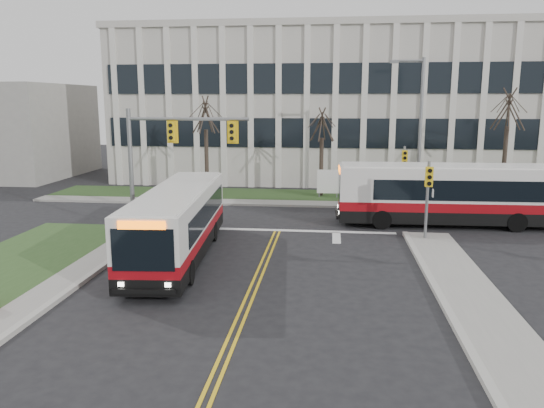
% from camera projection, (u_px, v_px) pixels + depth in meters
% --- Properties ---
extents(ground, '(120.00, 120.00, 0.00)m').
position_uv_depth(ground, '(255.00, 284.00, 19.31)').
color(ground, black).
rests_on(ground, ground).
extents(sidewalk_east, '(2.00, 26.00, 0.14)m').
position_uv_depth(sidewalk_east, '(517.00, 358.00, 13.60)').
color(sidewalk_east, '#9E9B93').
rests_on(sidewalk_east, ground).
extents(sidewalk_cross, '(44.00, 1.60, 0.14)m').
position_uv_depth(sidewalk_cross, '(367.00, 205.00, 33.58)').
color(sidewalk_cross, '#9E9B93').
rests_on(sidewalk_cross, ground).
extents(building_lawn, '(44.00, 5.00, 0.12)m').
position_uv_depth(building_lawn, '(365.00, 197.00, 36.32)').
color(building_lawn, '#2D4C20').
rests_on(building_lawn, ground).
extents(office_building, '(40.00, 16.00, 12.00)m').
position_uv_depth(office_building, '(359.00, 108.00, 46.89)').
color(office_building, beige).
rests_on(office_building, ground).
extents(building_annex, '(12.00, 12.00, 8.00)m').
position_uv_depth(building_annex, '(5.00, 131.00, 46.74)').
color(building_annex, '#9E9B93').
rests_on(building_annex, ground).
extents(mast_arm_signal, '(6.11, 0.38, 6.20)m').
position_uv_depth(mast_arm_signal, '(163.00, 148.00, 26.10)').
color(mast_arm_signal, slate).
rests_on(mast_arm_signal, ground).
extents(signal_pole_near, '(0.34, 0.39, 3.80)m').
position_uv_depth(signal_pole_near, '(428.00, 189.00, 24.78)').
color(signal_pole_near, slate).
rests_on(signal_pole_near, ground).
extents(signal_pole_far, '(0.34, 0.39, 3.80)m').
position_uv_depth(signal_pole_far, '(404.00, 167.00, 33.08)').
color(signal_pole_far, slate).
rests_on(signal_pole_far, ground).
extents(streetlight, '(2.15, 0.25, 9.20)m').
position_uv_depth(streetlight, '(418.00, 123.00, 33.25)').
color(streetlight, slate).
rests_on(streetlight, ground).
extents(directory_sign, '(1.50, 0.12, 2.00)m').
position_uv_depth(directory_sign, '(328.00, 182.00, 35.89)').
color(directory_sign, slate).
rests_on(directory_sign, ground).
extents(tree_left, '(1.80, 1.80, 7.70)m').
position_uv_depth(tree_left, '(206.00, 116.00, 36.47)').
color(tree_left, '#42352B').
rests_on(tree_left, ground).
extents(tree_mid, '(1.80, 1.80, 6.82)m').
position_uv_depth(tree_mid, '(322.00, 126.00, 35.92)').
color(tree_mid, '#42352B').
rests_on(tree_mid, ground).
extents(tree_right, '(1.80, 1.80, 8.25)m').
position_uv_depth(tree_right, '(508.00, 111.00, 34.22)').
color(tree_right, '#42352B').
rests_on(tree_right, ground).
extents(bus_main, '(3.17, 11.02, 2.90)m').
position_uv_depth(bus_main, '(179.00, 224.00, 22.37)').
color(bus_main, silver).
rests_on(bus_main, ground).
extents(bus_cross, '(12.01, 2.86, 3.19)m').
position_uv_depth(bus_cross, '(452.00, 196.00, 28.12)').
color(bus_cross, silver).
rests_on(bus_cross, ground).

